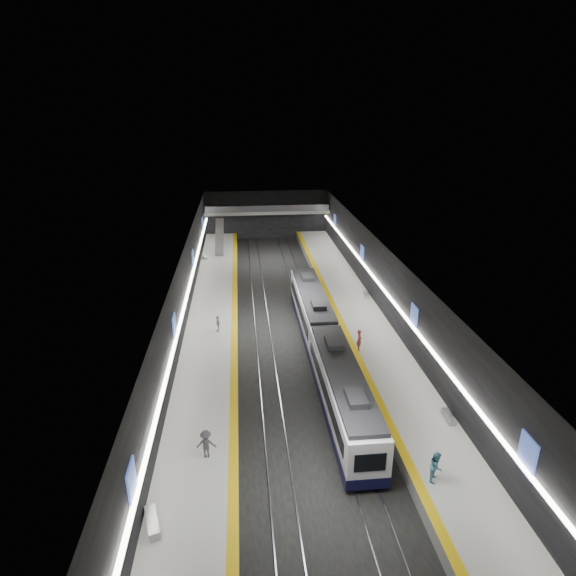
{
  "coord_description": "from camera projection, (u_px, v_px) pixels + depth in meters",
  "views": [
    {
      "loc": [
        -4.34,
        -43.6,
        21.46
      ],
      "look_at": [
        0.65,
        5.87,
        2.2
      ],
      "focal_mm": 30.0,
      "sensor_mm": 36.0,
      "label": 1
    }
  ],
  "objects": [
    {
      "name": "ground",
      "position": [
        287.0,
        329.0,
        48.6
      ],
      "size": [
        70.0,
        70.0,
        0.0
      ],
      "primitive_type": "plane",
      "color": "black",
      "rests_on": "ground"
    },
    {
      "name": "bench_right_far",
      "position": [
        366.0,
        294.0,
        54.21
      ],
      "size": [
        0.69,
        1.74,
        0.41
      ],
      "primitive_type": "cube",
      "rotation": [
        0.0,
        0.0,
        -0.13
      ],
      "color": "#99999E",
      "rests_on": "platform_right"
    },
    {
      "name": "bench_right_near",
      "position": [
        449.0,
        417.0,
        33.15
      ],
      "size": [
        0.52,
        1.66,
        0.4
      ],
      "primitive_type": "cube",
      "rotation": [
        0.0,
        0.0,
        -0.04
      ],
      "color": "#99999E",
      "rests_on": "platform_right"
    },
    {
      "name": "bench_left_near",
      "position": [
        152.0,
        522.0,
        24.75
      ],
      "size": [
        1.13,
        2.1,
        0.5
      ],
      "primitive_type": "cube",
      "rotation": [
        0.0,
        0.0,
        0.29
      ],
      "color": "#99999E",
      "rests_on": "platform_left"
    },
    {
      "name": "wall_back",
      "position": [
        266.0,
        215.0,
        79.63
      ],
      "size": [
        20.0,
        0.04,
        8.0
      ],
      "primitive_type": "cube",
      "color": "black",
      "rests_on": "ground"
    },
    {
      "name": "passenger_left_b",
      "position": [
        206.0,
        444.0,
        29.38
      ],
      "size": [
        1.24,
        0.76,
        1.87
      ],
      "primitive_type": "imported",
      "rotation": [
        0.0,
        0.0,
        3.09
      ],
      "color": "#3C3B42",
      "rests_on": "platform_left"
    },
    {
      "name": "bench_left_far",
      "position": [
        205.0,
        257.0,
        67.4
      ],
      "size": [
        0.79,
        1.71,
        0.4
      ],
      "primitive_type": "cube",
      "rotation": [
        0.0,
        0.0,
        0.21
      ],
      "color": "#99999E",
      "rests_on": "platform_left"
    },
    {
      "name": "passenger_left_a",
      "position": [
        218.0,
        323.0,
        45.69
      ],
      "size": [
        0.57,
        1.0,
        1.61
      ],
      "primitive_type": "imported",
      "rotation": [
        0.0,
        0.0,
        -1.37
      ],
      "color": "beige",
      "rests_on": "platform_left"
    },
    {
      "name": "mezzanine_bridge",
      "position": [
        267.0,
        211.0,
        77.33
      ],
      "size": [
        20.0,
        3.0,
        1.5
      ],
      "color": "gray",
      "rests_on": "wall_left"
    },
    {
      "name": "escalator",
      "position": [
        219.0,
        237.0,
        70.98
      ],
      "size": [
        1.2,
        7.5,
        3.92
      ],
      "primitive_type": "cube",
      "rotation": [
        0.44,
        0.0,
        0.0
      ],
      "color": "#99999E",
      "rests_on": "platform_left"
    },
    {
      "name": "tile_surface_right",
      "position": [
        361.0,
        317.0,
        48.94
      ],
      "size": [
        5.0,
        70.0,
        0.02
      ],
      "primitive_type": "cube",
      "color": "#B6B6B1",
      "rests_on": "platform_right"
    },
    {
      "name": "train",
      "position": [
        325.0,
        342.0,
        41.25
      ],
      "size": [
        2.69,
        30.04,
        3.6
      ],
      "color": "black",
      "rests_on": "ground"
    },
    {
      "name": "platform_right",
      "position": [
        360.0,
        322.0,
        49.12
      ],
      "size": [
        5.0,
        70.0,
        1.0
      ],
      "primitive_type": "cube",
      "color": "slate",
      "rests_on": "ground"
    },
    {
      "name": "rails",
      "position": [
        287.0,
        329.0,
        48.58
      ],
      "size": [
        6.52,
        70.0,
        0.12
      ],
      "color": "gray",
      "rests_on": "ground"
    },
    {
      "name": "tile_surface_left",
      "position": [
        212.0,
        323.0,
        47.54
      ],
      "size": [
        5.0,
        70.0,
        0.02
      ],
      "primitive_type": "cube",
      "color": "#B6B6B1",
      "rests_on": "platform_left"
    },
    {
      "name": "passenger_right_b",
      "position": [
        436.0,
        467.0,
        27.53
      ],
      "size": [
        1.11,
        1.18,
        1.93
      ],
      "primitive_type": "imported",
      "rotation": [
        0.0,
        0.0,
        1.03
      ],
      "color": "teal",
      "rests_on": "platform_right"
    },
    {
      "name": "ad_posters",
      "position": [
        286.0,
        284.0,
        47.91
      ],
      "size": [
        19.94,
        53.5,
        2.2
      ],
      "color": "#3C55B6",
      "rests_on": "wall_left"
    },
    {
      "name": "wall_left",
      "position": [
        184.0,
        296.0,
        46.22
      ],
      "size": [
        0.04,
        70.0,
        8.0
      ],
      "primitive_type": "cube",
      "color": "black",
      "rests_on": "ground"
    },
    {
      "name": "passenger_right_a",
      "position": [
        359.0,
        340.0,
        42.12
      ],
      "size": [
        0.56,
        0.77,
        1.97
      ],
      "primitive_type": "imported",
      "rotation": [
        0.0,
        0.0,
        1.44
      ],
      "color": "#BB5446",
      "rests_on": "platform_right"
    },
    {
      "name": "platform_left",
      "position": [
        212.0,
        328.0,
        47.72
      ],
      "size": [
        5.0,
        70.0,
        1.0
      ],
      "primitive_type": "cube",
      "color": "slate",
      "rests_on": "ground"
    },
    {
      "name": "tactile_strip_right",
      "position": [
        339.0,
        318.0,
        48.73
      ],
      "size": [
        0.6,
        70.0,
        0.02
      ],
      "primitive_type": "cube",
      "color": "#DDAF0B",
      "rests_on": "platform_right"
    },
    {
      "name": "wall_right",
      "position": [
        387.0,
        289.0,
        48.09
      ],
      "size": [
        0.04,
        70.0,
        8.0
      ],
      "primitive_type": "cube",
      "color": "black",
      "rests_on": "ground"
    },
    {
      "name": "tactile_strip_left",
      "position": [
        234.0,
        322.0,
        47.74
      ],
      "size": [
        0.6,
        70.0,
        0.02
      ],
      "primitive_type": "cube",
      "color": "#DDAF0B",
      "rests_on": "platform_left"
    },
    {
      "name": "cove_light_left",
      "position": [
        186.0,
        298.0,
        46.31
      ],
      "size": [
        0.25,
        68.6,
        0.12
      ],
      "primitive_type": "cube",
      "color": "white",
      "rests_on": "wall_left"
    },
    {
      "name": "cove_light_right",
      "position": [
        385.0,
        291.0,
        48.15
      ],
      "size": [
        0.25,
        68.6,
        0.12
      ],
      "primitive_type": "cube",
      "color": "white",
      "rests_on": "wall_right"
    },
    {
      "name": "ceiling",
      "position": [
        287.0,
        254.0,
        45.71
      ],
      "size": [
        20.0,
        70.0,
        0.04
      ],
      "primitive_type": "cube",
      "rotation": [
        3.14,
        0.0,
        0.0
      ],
      "color": "beige",
      "rests_on": "wall_left"
    }
  ]
}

